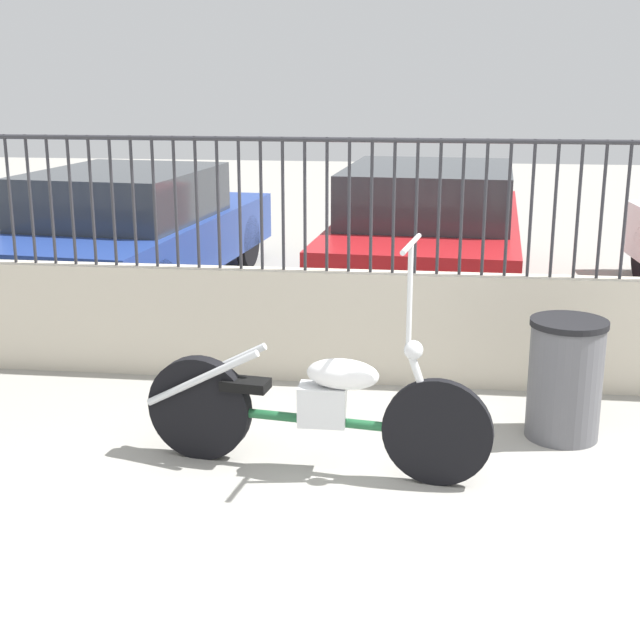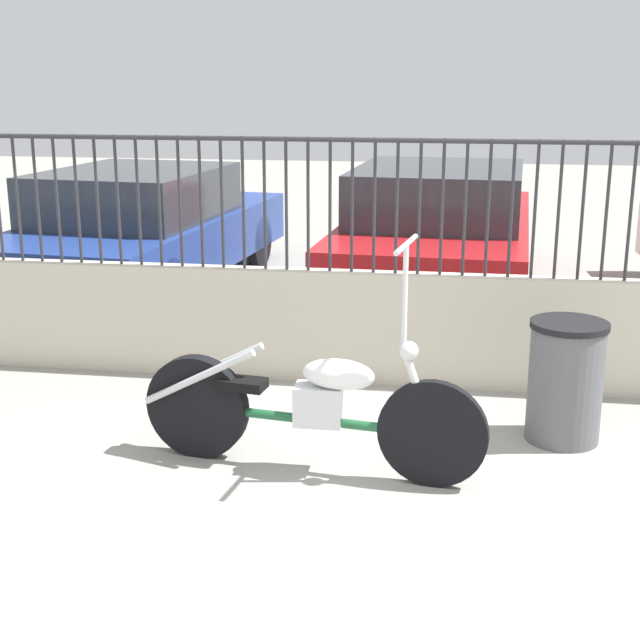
# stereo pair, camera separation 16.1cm
# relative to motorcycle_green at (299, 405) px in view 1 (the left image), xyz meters

# --- Properties ---
(ground_plane) EXTENTS (40.00, 40.00, 0.00)m
(ground_plane) POSITION_rel_motorcycle_green_xyz_m (0.79, -0.86, -0.40)
(ground_plane) COLOR gray
(low_wall) EXTENTS (10.66, 0.18, 0.86)m
(low_wall) POSITION_rel_motorcycle_green_xyz_m (0.79, 1.63, 0.03)
(low_wall) COLOR beige
(low_wall) RESTS_ON ground_plane
(fence_railing) EXTENTS (10.66, 0.04, 0.99)m
(fence_railing) POSITION_rel_motorcycle_green_xyz_m (0.79, 1.63, 1.08)
(fence_railing) COLOR #2D2D33
(fence_railing) RESTS_ON low_wall
(motorcycle_green) EXTENTS (2.09, 0.57, 1.42)m
(motorcycle_green) POSITION_rel_motorcycle_green_xyz_m (0.00, 0.00, 0.00)
(motorcycle_green) COLOR black
(motorcycle_green) RESTS_ON ground_plane
(trash_bin) EXTENTS (0.49, 0.49, 0.79)m
(trash_bin) POSITION_rel_motorcycle_green_xyz_m (1.62, 0.69, -0.01)
(trash_bin) COLOR #56565B
(trash_bin) RESTS_ON ground_plane
(car_blue) EXTENTS (2.24, 4.55, 1.32)m
(car_blue) POSITION_rel_motorcycle_green_xyz_m (-2.47, 4.28, 0.26)
(car_blue) COLOR black
(car_blue) RESTS_ON ground_plane
(car_red) EXTENTS (2.15, 4.64, 1.36)m
(car_red) POSITION_rel_motorcycle_green_xyz_m (0.70, 4.62, 0.28)
(car_red) COLOR black
(car_red) RESTS_ON ground_plane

